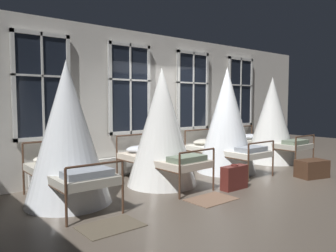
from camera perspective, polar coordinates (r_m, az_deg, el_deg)
The scene contains 11 objects.
ground at distance 7.14m, azimuth 6.10°, elevation -9.01°, with size 20.01×20.01×0.00m, color brown.
back_wall_with_windows at distance 8.03m, azimuth -1.19°, elevation 3.97°, with size 11.00×0.10×3.19m, color silver.
window_bank at distance 7.95m, azimuth -0.65°, elevation 0.69°, with size 6.77×0.10×2.82m.
cot_first at distance 5.51m, azimuth -16.83°, elevation -1.47°, with size 1.37×1.98×2.28m.
cot_second at distance 6.49m, azimuth -1.07°, elevation -0.46°, with size 1.37×1.99×2.28m.
cot_third at distance 7.80m, azimuth 9.99°, elevation 0.73°, with size 1.37×1.98×2.41m.
cot_fourth at distance 9.38m, azimuth 17.31°, elevation 0.82°, with size 1.37×1.98×2.28m.
rug_first at distance 4.60m, azimuth -9.79°, elevation -16.57°, with size 0.80×0.56×0.01m, color brown.
rug_second at distance 5.72m, azimuth 7.41°, elevation -12.32°, with size 0.80×0.56×0.01m, color brown.
suitcase_dark at distance 6.38m, azimuth 11.26°, elevation -8.61°, with size 0.56×0.22×0.47m.
travel_trunk at distance 7.83m, azimuth 23.39°, elevation -6.72°, with size 0.64×0.40×0.38m, color #472D1E.
Camera 1 is at (-4.95, -4.87, 1.64)m, focal length 35.62 mm.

